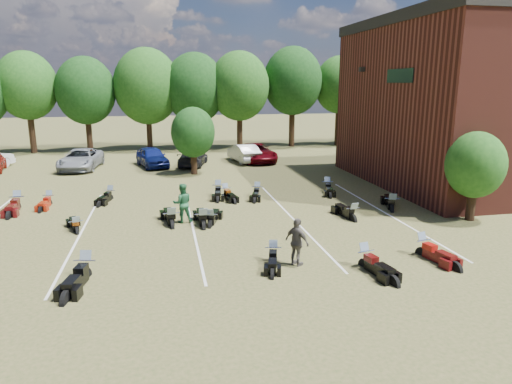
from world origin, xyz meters
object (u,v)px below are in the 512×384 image
object	(u,v)px
car_4	(152,157)
person_grey	(297,242)
motorcycle_14	(18,209)
person_green	(182,203)
motorcycle_3	(273,261)

from	to	relation	value
car_4	person_grey	distance (m)	22.84
car_4	motorcycle_14	distance (m)	13.58
car_4	person_green	world-z (taller)	person_green
person_grey	person_green	bearing A→B (deg)	-1.98
person_green	car_4	bearing A→B (deg)	-86.30
car_4	motorcycle_3	bearing A→B (deg)	-93.07
motorcycle_3	motorcycle_14	bearing A→B (deg)	154.34
car_4	person_green	distance (m)	15.95
person_grey	motorcycle_14	size ratio (longest dim) A/B	0.73
person_green	motorcycle_3	distance (m)	6.60
motorcycle_14	car_4	bearing A→B (deg)	57.31
car_4	person_grey	bearing A→B (deg)	-91.49
person_green	motorcycle_3	bearing A→B (deg)	115.99
person_green	motorcycle_14	size ratio (longest dim) A/B	0.77
person_grey	car_4	bearing A→B (deg)	-19.49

